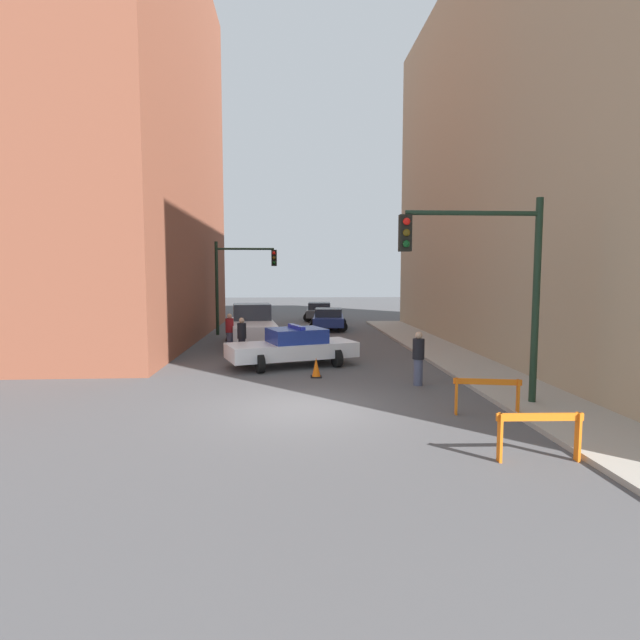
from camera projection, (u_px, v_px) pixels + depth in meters
ground_plane at (304, 408)px, 12.73m from camera, size 120.00×120.00×0.00m
sidewalk_right at (540, 402)px, 13.11m from camera, size 2.40×44.00×0.12m
building_corner_left at (56, 138)px, 24.96m from camera, size 14.00×20.00×20.39m
building_right at (620, 144)px, 20.69m from camera, size 12.00×28.00×17.56m
traffic_light_near at (492, 269)px, 12.52m from camera, size 3.64×0.35×5.20m
traffic_light_far at (236, 274)px, 27.82m from camera, size 3.44×0.35×5.20m
police_car at (293, 347)px, 18.49m from camera, size 5.05×3.27×1.52m
white_truck at (253, 325)px, 24.60m from camera, size 3.05×5.60×1.90m
parked_car_near at (328, 319)px, 30.64m from camera, size 2.51×4.44×1.31m
parked_car_mid at (319, 311)px, 36.81m from camera, size 2.50×4.43×1.31m
pedestrian_crossing at (242, 337)px, 20.07m from camera, size 0.44×0.44×1.66m
pedestrian_corner at (230, 331)px, 22.20m from camera, size 0.46×0.46×1.66m
pedestrian_sidewalk at (418, 358)px, 15.25m from camera, size 0.51×0.51×1.66m
barrier_front at (539, 428)px, 9.06m from camera, size 1.60×0.21×0.90m
barrier_mid at (487, 390)px, 12.01m from camera, size 1.58×0.43×0.90m
traffic_cone at (316, 368)px, 16.49m from camera, size 0.36×0.36×0.66m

